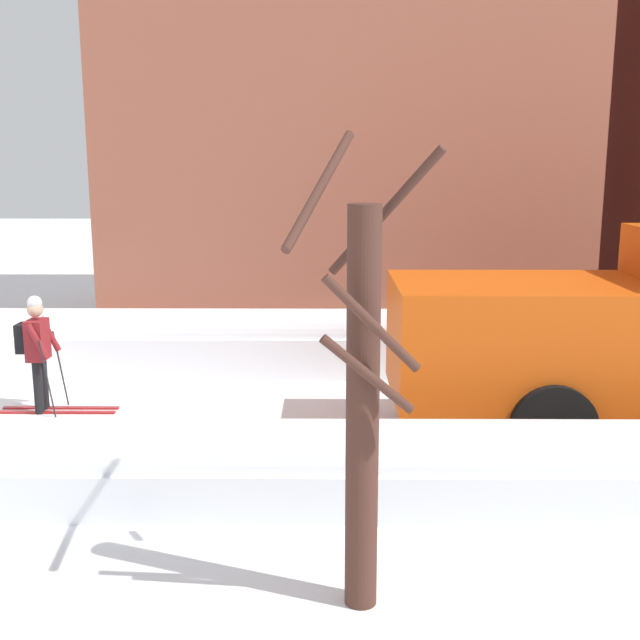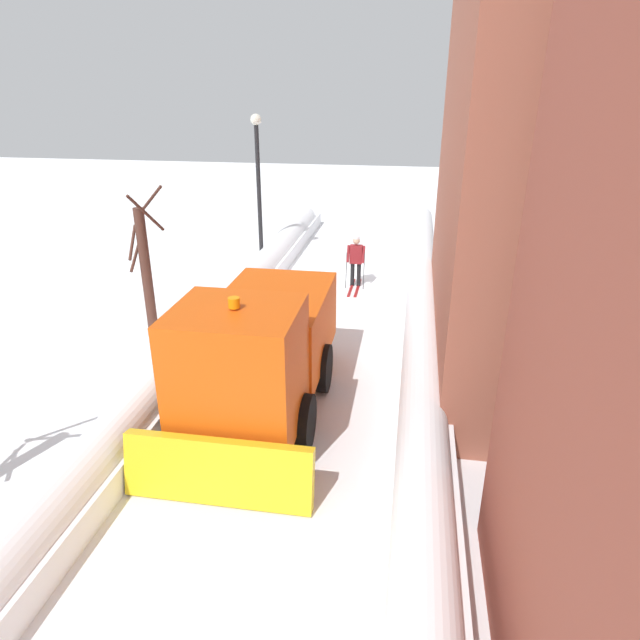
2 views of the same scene
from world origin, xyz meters
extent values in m
plane|color=white|center=(0.00, 10.00, 0.00)|extent=(80.00, 80.00, 0.00)
cube|color=white|center=(-2.75, 10.00, 0.37)|extent=(1.10, 36.00, 0.73)
cylinder|color=white|center=(-2.75, 10.00, 0.73)|extent=(0.90, 34.20, 0.90)
cube|color=#9E5642|center=(-7.18, 5.72, 6.68)|extent=(8.29, 9.13, 13.35)
cube|color=#DB510F|center=(0.57, 7.99, 1.40)|extent=(2.30, 3.40, 1.60)
cylinder|color=black|center=(-0.58, 8.19, 0.55)|extent=(0.25, 1.10, 1.10)
cylinder|color=black|center=(1.72, 8.19, 0.55)|extent=(0.25, 1.10, 1.10)
cylinder|color=black|center=(-0.63, 1.00, 0.41)|extent=(0.14, 0.14, 0.82)
cylinder|color=black|center=(-0.41, 1.00, 0.41)|extent=(0.14, 0.14, 0.82)
cube|color=maroon|center=(-0.52, 1.00, 1.13)|extent=(0.42, 0.26, 0.62)
cube|color=black|center=(-0.52, 0.79, 1.16)|extent=(0.32, 0.16, 0.44)
sphere|color=tan|center=(-0.52, 1.00, 1.60)|extent=(0.24, 0.24, 0.24)
sphere|color=silver|center=(-0.52, 1.00, 1.70)|extent=(0.22, 0.22, 0.22)
cylinder|color=maroon|center=(-0.78, 1.10, 1.16)|extent=(0.09, 0.33, 0.56)
cylinder|color=maroon|center=(-0.26, 1.10, 1.16)|extent=(0.09, 0.33, 0.56)
cube|color=maroon|center=(-0.63, 1.25, 0.01)|extent=(0.09, 1.80, 0.03)
cube|color=maroon|center=(-0.41, 1.25, 0.01)|extent=(0.09, 1.80, 0.03)
cylinder|color=#262628|center=(-0.82, 1.22, 0.60)|extent=(0.02, 0.19, 1.19)
cylinder|color=#262628|center=(-0.22, 1.22, 0.60)|extent=(0.02, 0.19, 1.19)
cylinder|color=black|center=(-3.57, 2.80, 1.81)|extent=(0.12, 0.12, 3.62)
cube|color=black|center=(-3.57, 2.94, 4.07)|extent=(0.28, 0.24, 0.90)
sphere|color=red|center=(-3.57, 3.07, 4.35)|extent=(0.18, 0.18, 0.18)
sphere|color=gold|center=(-3.57, 3.07, 4.07)|extent=(0.18, 0.18, 0.18)
sphere|color=green|center=(-3.57, 3.07, 3.79)|extent=(0.18, 0.18, 0.18)
cylinder|color=#4B2C23|center=(4.74, 5.68, 1.74)|extent=(0.28, 0.28, 3.47)
cylinder|color=#4B2C23|center=(4.44, 5.86, 3.38)|extent=(0.53, 0.93, 1.12)
cylinder|color=#4B2C23|center=(4.58, 5.32, 3.58)|extent=(1.06, 0.58, 0.96)
cylinder|color=#4B2C23|center=(4.99, 5.74, 2.55)|extent=(0.21, 0.79, 0.82)
cylinder|color=#4B2C23|center=(4.99, 5.71, 2.14)|extent=(0.13, 0.77, 0.67)
camera|label=1|loc=(10.94, 5.38, 3.82)|focal=43.76mm
camera|label=2|loc=(-2.33, 19.08, 6.43)|focal=31.11mm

